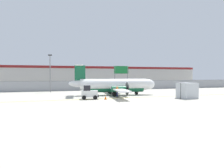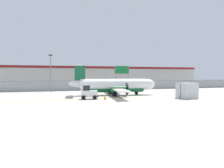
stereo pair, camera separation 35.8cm
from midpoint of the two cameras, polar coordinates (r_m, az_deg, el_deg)
ground_plane at (r=29.10m, az=4.58°, el=-3.96°), size 140.00×140.00×0.01m
perimeter_fence at (r=44.28m, az=-2.89°, el=-0.30°), size 98.00×0.10×2.10m
parking_lot_strip at (r=55.56m, az=-5.68°, el=-0.84°), size 98.00×17.00×0.12m
background_building at (r=73.71m, az=-8.40°, el=2.45°), size 91.00×8.10×6.50m
commuter_airplane at (r=32.95m, az=1.25°, el=-0.41°), size 14.45×16.07×4.92m
baggage_tug at (r=27.63m, az=-6.25°, el=-2.54°), size 2.51×1.79×1.88m
ground_crew_worker at (r=29.75m, az=1.76°, el=-1.98°), size 0.40×0.55×1.70m
cargo_container at (r=30.32m, az=20.94°, el=-1.78°), size 2.66×2.32×2.20m
traffic_cone_near_left at (r=27.09m, az=-1.65°, el=-3.78°), size 0.36×0.36×0.64m
traffic_cone_near_right at (r=36.63m, az=4.75°, el=-2.15°), size 0.36×0.36×0.64m
parked_car_0 at (r=56.07m, az=-19.70°, el=-0.09°), size 4.29×2.18×1.58m
parked_car_1 at (r=50.76m, az=-13.61°, el=-0.27°), size 4.29×2.19×1.58m
parked_car_2 at (r=54.92m, az=-4.62°, el=-0.00°), size 4.34×2.31×1.58m
parked_car_3 at (r=58.43m, az=1.45°, el=0.15°), size 4.26×2.12×1.58m
parked_car_4 at (r=65.55m, az=5.03°, el=0.40°), size 4.34×2.30×1.58m
apron_light_pole at (r=40.28m, az=-16.90°, el=3.85°), size 0.70×0.30×7.27m
highway_sign at (r=47.77m, az=3.03°, el=3.52°), size 3.60×0.14×5.50m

